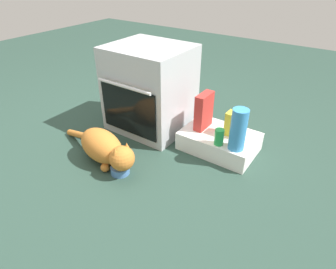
{
  "coord_description": "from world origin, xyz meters",
  "views": [
    {
      "loc": [
        1.42,
        -1.26,
        1.27
      ],
      "look_at": [
        0.48,
        0.09,
        0.25
      ],
      "focal_mm": 30.54,
      "sensor_mm": 36.0,
      "label": 1
    }
  ],
  "objects_px": {
    "pantry_cabinet": "(219,141)",
    "water_bottle": "(238,130)",
    "oven": "(150,89)",
    "cat": "(105,148)",
    "food_bowl": "(120,169)",
    "snack_bag": "(234,124)",
    "soda_can": "(219,137)",
    "cereal_box": "(204,111)"
  },
  "relations": [
    {
      "from": "water_bottle",
      "to": "food_bowl",
      "type": "bearing_deg",
      "value": -138.47
    },
    {
      "from": "oven",
      "to": "soda_can",
      "type": "bearing_deg",
      "value": -10.22
    },
    {
      "from": "cat",
      "to": "cereal_box",
      "type": "relative_size",
      "value": 2.96
    },
    {
      "from": "pantry_cabinet",
      "to": "cereal_box",
      "type": "bearing_deg",
      "value": 177.45
    },
    {
      "from": "food_bowl",
      "to": "snack_bag",
      "type": "relative_size",
      "value": 0.72
    },
    {
      "from": "cat",
      "to": "water_bottle",
      "type": "bearing_deg",
      "value": 43.95
    },
    {
      "from": "oven",
      "to": "cat",
      "type": "height_order",
      "value": "oven"
    },
    {
      "from": "food_bowl",
      "to": "cereal_box",
      "type": "bearing_deg",
      "value": 67.43
    },
    {
      "from": "snack_bag",
      "to": "cereal_box",
      "type": "bearing_deg",
      "value": -173.43
    },
    {
      "from": "cat",
      "to": "snack_bag",
      "type": "relative_size",
      "value": 4.6
    },
    {
      "from": "pantry_cabinet",
      "to": "cereal_box",
      "type": "relative_size",
      "value": 1.98
    },
    {
      "from": "pantry_cabinet",
      "to": "cereal_box",
      "type": "xyz_separation_m",
      "value": [
        -0.15,
        0.01,
        0.21
      ]
    },
    {
      "from": "oven",
      "to": "snack_bag",
      "type": "bearing_deg",
      "value": 3.66
    },
    {
      "from": "cat",
      "to": "snack_bag",
      "type": "xyz_separation_m",
      "value": [
        0.68,
        0.66,
        0.1
      ]
    },
    {
      "from": "snack_bag",
      "to": "cereal_box",
      "type": "distance_m",
      "value": 0.25
    },
    {
      "from": "food_bowl",
      "to": "snack_bag",
      "type": "distance_m",
      "value": 0.88
    },
    {
      "from": "pantry_cabinet",
      "to": "cat",
      "type": "bearing_deg",
      "value": -133.56
    },
    {
      "from": "cereal_box",
      "to": "water_bottle",
      "type": "distance_m",
      "value": 0.35
    },
    {
      "from": "snack_bag",
      "to": "water_bottle",
      "type": "relative_size",
      "value": 0.6
    },
    {
      "from": "cereal_box",
      "to": "water_bottle",
      "type": "relative_size",
      "value": 0.93
    },
    {
      "from": "soda_can",
      "to": "cat",
      "type": "bearing_deg",
      "value": -143.32
    },
    {
      "from": "cereal_box",
      "to": "water_bottle",
      "type": "height_order",
      "value": "water_bottle"
    },
    {
      "from": "food_bowl",
      "to": "snack_bag",
      "type": "bearing_deg",
      "value": 53.18
    },
    {
      "from": "water_bottle",
      "to": "cereal_box",
      "type": "bearing_deg",
      "value": 159.13
    },
    {
      "from": "pantry_cabinet",
      "to": "water_bottle",
      "type": "relative_size",
      "value": 1.85
    },
    {
      "from": "cat",
      "to": "soda_can",
      "type": "distance_m",
      "value": 0.81
    },
    {
      "from": "cat",
      "to": "snack_bag",
      "type": "distance_m",
      "value": 0.95
    },
    {
      "from": "pantry_cabinet",
      "to": "cat",
      "type": "xyz_separation_m",
      "value": [
        -0.59,
        -0.62,
        0.06
      ]
    },
    {
      "from": "oven",
      "to": "water_bottle",
      "type": "distance_m",
      "value": 0.83
    },
    {
      "from": "pantry_cabinet",
      "to": "snack_bag",
      "type": "height_order",
      "value": "snack_bag"
    },
    {
      "from": "oven",
      "to": "cereal_box",
      "type": "distance_m",
      "value": 0.5
    },
    {
      "from": "soda_can",
      "to": "oven",
      "type": "bearing_deg",
      "value": 169.78
    },
    {
      "from": "pantry_cabinet",
      "to": "water_bottle",
      "type": "bearing_deg",
      "value": -33.98
    },
    {
      "from": "cereal_box",
      "to": "cat",
      "type": "bearing_deg",
      "value": -124.89
    },
    {
      "from": "snack_bag",
      "to": "food_bowl",
      "type": "bearing_deg",
      "value": -126.82
    },
    {
      "from": "snack_bag",
      "to": "soda_can",
      "type": "relative_size",
      "value": 1.5
    },
    {
      "from": "pantry_cabinet",
      "to": "food_bowl",
      "type": "distance_m",
      "value": 0.78
    },
    {
      "from": "food_bowl",
      "to": "soda_can",
      "type": "relative_size",
      "value": 1.08
    },
    {
      "from": "cereal_box",
      "to": "water_bottle",
      "type": "xyz_separation_m",
      "value": [
        0.33,
        -0.13,
        0.01
      ]
    },
    {
      "from": "food_bowl",
      "to": "cat",
      "type": "relative_size",
      "value": 0.16
    },
    {
      "from": "soda_can",
      "to": "food_bowl",
      "type": "bearing_deg",
      "value": -133.26
    },
    {
      "from": "oven",
      "to": "soda_can",
      "type": "relative_size",
      "value": 5.83
    }
  ]
}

